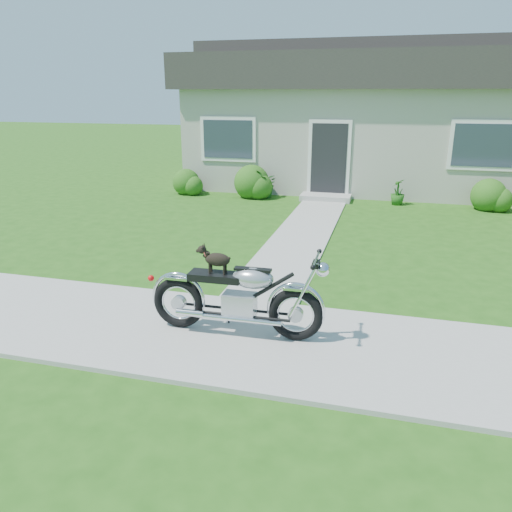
{
  "coord_description": "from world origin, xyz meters",
  "views": [
    {
      "loc": [
        0.22,
        -5.35,
        2.91
      ],
      "look_at": [
        -1.5,
        1.0,
        0.75
      ],
      "focal_mm": 35.0,
      "sensor_mm": 36.0,
      "label": 1
    }
  ],
  "objects": [
    {
      "name": "ground",
      "position": [
        0.0,
        0.0,
        0.0
      ],
      "size": [
        80.0,
        80.0,
        0.0
      ],
      "primitive_type": "plane",
      "color": "#235114",
      "rests_on": "ground"
    },
    {
      "name": "potted_plant_left",
      "position": [
        -3.23,
        8.55,
        0.42
      ],
      "size": [
        0.85,
        0.91,
        0.83
      ],
      "primitive_type": "imported",
      "rotation": [
        0.0,
        0.0,
        5.02
      ],
      "color": "#154F17",
      "rests_on": "ground"
    },
    {
      "name": "sidewalk",
      "position": [
        0.0,
        0.0,
        0.02
      ],
      "size": [
        24.0,
        2.2,
        0.04
      ],
      "primitive_type": "cube",
      "color": "#9E9B93",
      "rests_on": "ground"
    },
    {
      "name": "walkway",
      "position": [
        -1.5,
        5.0,
        0.01
      ],
      "size": [
        1.2,
        8.0,
        0.03
      ],
      "primitive_type": "cube",
      "color": "#9E9B93",
      "rests_on": "ground"
    },
    {
      "name": "potted_plant_right",
      "position": [
        0.45,
        8.55,
        0.35
      ],
      "size": [
        0.48,
        0.48,
        0.7
      ],
      "primitive_type": "imported",
      "rotation": [
        0.0,
        0.0,
        4.45
      ],
      "color": "#245C19",
      "rests_on": "ground"
    },
    {
      "name": "shrub_row",
      "position": [
        0.03,
        8.5,
        0.41
      ],
      "size": [
        11.24,
        1.04,
        1.04
      ],
      "color": "#2B5B18",
      "rests_on": "ground"
    },
    {
      "name": "house",
      "position": [
        -0.0,
        11.99,
        2.16
      ],
      "size": [
        12.6,
        7.03,
        4.5
      ],
      "color": "#ACA79C",
      "rests_on": "ground"
    },
    {
      "name": "motorcycle_with_dog",
      "position": [
        -1.45,
        0.03,
        0.54
      ],
      "size": [
        2.22,
        0.6,
        1.12
      ],
      "rotation": [
        0.0,
        0.0,
        0.02
      ],
      "color": "black",
      "rests_on": "sidewalk"
    }
  ]
}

